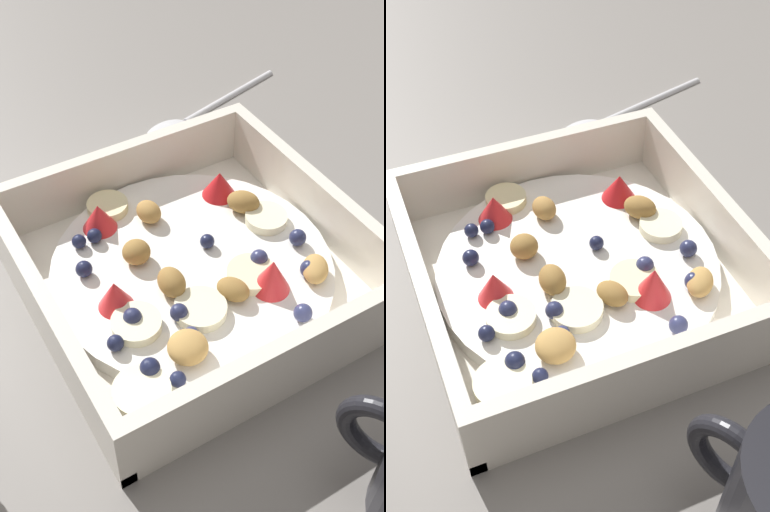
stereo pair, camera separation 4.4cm
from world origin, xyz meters
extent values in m
plane|color=gray|center=(0.00, 0.00, 0.00)|extent=(2.40, 2.40, 0.00)
cube|color=white|center=(-0.01, -0.02, 0.01)|extent=(0.22, 0.22, 0.01)
cube|color=white|center=(-0.01, -0.12, 0.03)|extent=(0.22, 0.01, 0.06)
cube|color=white|center=(-0.01, 0.09, 0.03)|extent=(0.22, 0.01, 0.06)
cube|color=white|center=(-0.12, -0.02, 0.03)|extent=(0.01, 0.20, 0.06)
cube|color=white|center=(0.10, -0.02, 0.03)|extent=(0.01, 0.20, 0.06)
cylinder|color=white|center=(-0.01, -0.02, 0.02)|extent=(0.20, 0.20, 0.01)
cylinder|color=beige|center=(0.07, 0.01, 0.03)|extent=(0.04, 0.04, 0.01)
cylinder|color=#F4EAB7|center=(-0.04, -0.05, 0.03)|extent=(0.04, 0.04, 0.01)
cylinder|color=#F7EFC6|center=(-0.04, 0.04, 0.03)|extent=(0.03, 0.03, 0.01)
cylinder|color=#F7EFC6|center=(0.00, -0.09, 0.03)|extent=(0.04, 0.04, 0.01)
cylinder|color=#F7EFC6|center=(-0.05, 0.00, 0.03)|extent=(0.05, 0.05, 0.01)
cylinder|color=#F7EFC6|center=(-0.09, 0.06, 0.03)|extent=(0.05, 0.05, 0.01)
cone|color=red|center=(-0.06, -0.05, 0.04)|extent=(0.04, 0.04, 0.03)
cone|color=red|center=(-0.02, 0.04, 0.03)|extent=(0.03, 0.03, 0.02)
cone|color=red|center=(0.04, -0.07, 0.03)|extent=(0.04, 0.04, 0.02)
cone|color=red|center=(0.06, 0.02, 0.03)|extent=(0.03, 0.03, 0.02)
sphere|color=#23284C|center=(-0.04, 0.04, 0.03)|extent=(0.01, 0.01, 0.01)
sphere|color=#191E3D|center=(0.00, -0.04, 0.03)|extent=(0.01, 0.01, 0.01)
sphere|color=navy|center=(-0.07, 0.02, 0.03)|extent=(0.01, 0.01, 0.01)
sphere|color=#191E3D|center=(0.05, 0.03, 0.03)|extent=(0.01, 0.01, 0.01)
sphere|color=#191E3D|center=(-0.07, 0.05, 0.03)|extent=(0.01, 0.01, 0.01)
sphere|color=#191E3D|center=(0.02, 0.05, 0.03)|extent=(0.01, 0.01, 0.01)
sphere|color=navy|center=(-0.03, -0.06, 0.03)|extent=(0.01, 0.01, 0.01)
sphere|color=#23284C|center=(-0.03, -0.09, 0.03)|extent=(0.01, 0.01, 0.01)
sphere|color=#23284C|center=(-0.05, 0.01, 0.03)|extent=(0.01, 0.01, 0.01)
sphere|color=#191E3D|center=(0.05, 0.04, 0.03)|extent=(0.01, 0.01, 0.01)
sphere|color=navy|center=(-0.09, -0.05, 0.03)|extent=(0.01, 0.01, 0.01)
sphere|color=#191E3D|center=(-0.09, 0.04, 0.03)|extent=(0.01, 0.01, 0.01)
sphere|color=#23284C|center=(-0.06, -0.08, 0.03)|extent=(0.01, 0.01, 0.01)
sphere|color=#191E3D|center=(-0.05, 0.06, 0.03)|extent=(0.01, 0.01, 0.01)
ellipsoid|color=olive|center=(-0.05, -0.03, 0.03)|extent=(0.03, 0.03, 0.01)
ellipsoid|color=olive|center=(-0.02, 0.01, 0.03)|extent=(0.03, 0.02, 0.02)
ellipsoid|color=tan|center=(-0.06, -0.08, 0.03)|extent=(0.03, 0.03, 0.01)
ellipsoid|color=olive|center=(0.02, -0.08, 0.03)|extent=(0.03, 0.03, 0.02)
ellipsoid|color=tan|center=(-0.07, 0.02, 0.03)|extent=(0.03, 0.03, 0.02)
ellipsoid|color=olive|center=(0.01, 0.01, 0.03)|extent=(0.03, 0.03, 0.02)
ellipsoid|color=#AD7F42|center=(0.05, -0.01, 0.03)|extent=(0.02, 0.02, 0.02)
ellipsoid|color=silver|center=(0.17, -0.09, 0.00)|extent=(0.04, 0.05, 0.01)
cylinder|color=silver|center=(0.19, -0.18, 0.00)|extent=(0.04, 0.12, 0.01)
torus|color=black|center=(-0.18, -0.03, 0.05)|extent=(0.05, 0.03, 0.05)
camera|label=1|loc=(-0.27, 0.14, 0.35)|focal=44.76mm
camera|label=2|loc=(-0.29, 0.10, 0.35)|focal=44.76mm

